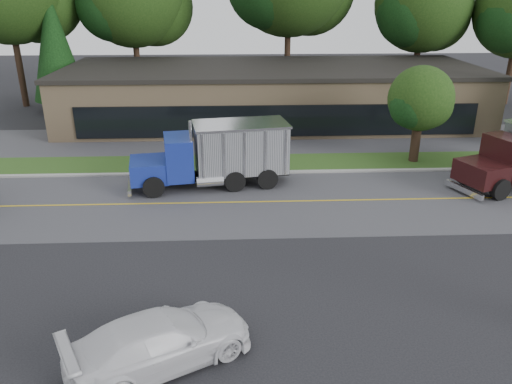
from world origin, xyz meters
TOP-DOWN VIEW (x-y plane):
  - ground at (0.00, 0.00)m, footprint 140.00×140.00m
  - road at (0.00, 9.00)m, footprint 60.00×8.00m
  - center_line at (0.00, 9.00)m, footprint 60.00×0.12m
  - curb at (0.00, 13.20)m, footprint 60.00×0.30m
  - grass_verge at (0.00, 15.00)m, footprint 60.00×3.40m
  - far_parking at (0.00, 20.00)m, footprint 60.00×7.00m
  - strip_mall at (2.00, 26.00)m, footprint 32.00×12.00m
  - tree_far_d at (16.14, 33.11)m, footprint 9.08×8.55m
  - evergreen_left at (-16.00, 30.00)m, footprint 4.48×4.48m
  - tree_verge at (10.06, 15.05)m, footprint 4.09×3.85m
  - dump_truck_blue at (-1.89, 11.54)m, footprint 8.63×3.82m
  - rally_car at (-3.23, -2.44)m, footprint 5.69×4.43m

SIDE VIEW (x-z plane):
  - ground at x=0.00m, z-range 0.00..0.00m
  - road at x=0.00m, z-range -0.01..0.01m
  - center_line at x=0.00m, z-range 0.00..0.00m
  - curb at x=0.00m, z-range -0.06..0.06m
  - grass_verge at x=0.00m, z-range -0.01..0.01m
  - far_parking at x=0.00m, z-range -0.01..0.01m
  - rally_car at x=-3.23m, z-range 0.00..1.54m
  - dump_truck_blue at x=-1.89m, z-range 0.13..3.49m
  - strip_mall at x=2.00m, z-range 0.00..4.00m
  - tree_verge at x=10.06m, z-range 0.79..6.63m
  - evergreen_left at x=-16.00m, z-range 0.50..10.68m
  - tree_far_d at x=16.14m, z-range 1.79..14.75m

